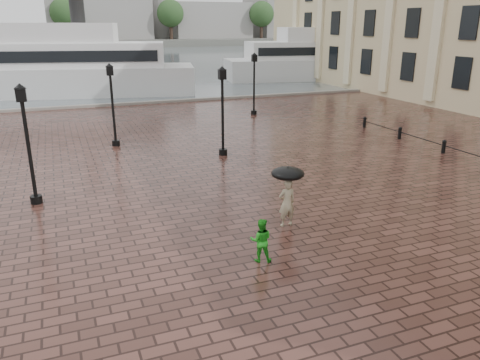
{
  "coord_description": "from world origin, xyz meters",
  "views": [
    {
      "loc": [
        -4.83,
        -8.44,
        6.54
      ],
      "look_at": [
        0.77,
        5.85,
        1.4
      ],
      "focal_mm": 35.0,
      "sensor_mm": 36.0,
      "label": 1
    }
  ],
  "objects_px": {
    "street_lamps": "(121,105)",
    "ferry_far": "(329,58)",
    "adult_pedestrian": "(287,203)",
    "child_pedestrian": "(261,240)",
    "ferry_near": "(47,66)"
  },
  "relations": [
    {
      "from": "ferry_far",
      "to": "child_pedestrian",
      "type": "bearing_deg",
      "value": -113.92
    },
    {
      "from": "adult_pedestrian",
      "to": "ferry_far",
      "type": "distance_m",
      "value": 46.11
    },
    {
      "from": "child_pedestrian",
      "to": "adult_pedestrian",
      "type": "bearing_deg",
      "value": -110.04
    },
    {
      "from": "ferry_near",
      "to": "ferry_far",
      "type": "relative_size",
      "value": 1.08
    },
    {
      "from": "street_lamps",
      "to": "adult_pedestrian",
      "type": "xyz_separation_m",
      "value": [
        3.57,
        -12.98,
        -1.5
      ]
    },
    {
      "from": "street_lamps",
      "to": "adult_pedestrian",
      "type": "relative_size",
      "value": 13.0
    },
    {
      "from": "street_lamps",
      "to": "ferry_far",
      "type": "bearing_deg",
      "value": 41.5
    },
    {
      "from": "adult_pedestrian",
      "to": "ferry_far",
      "type": "bearing_deg",
      "value": -123.6
    },
    {
      "from": "adult_pedestrian",
      "to": "ferry_near",
      "type": "xyz_separation_m",
      "value": [
        -7.31,
        35.97,
        1.89
      ]
    },
    {
      "from": "street_lamps",
      "to": "ferry_far",
      "type": "height_order",
      "value": "ferry_far"
    },
    {
      "from": "street_lamps",
      "to": "child_pedestrian",
      "type": "relative_size",
      "value": 16.4
    },
    {
      "from": "adult_pedestrian",
      "to": "ferry_near",
      "type": "bearing_deg",
      "value": -78.83
    },
    {
      "from": "street_lamps",
      "to": "child_pedestrian",
      "type": "height_order",
      "value": "street_lamps"
    },
    {
      "from": "adult_pedestrian",
      "to": "ferry_far",
      "type": "relative_size",
      "value": 0.06
    },
    {
      "from": "ferry_near",
      "to": "adult_pedestrian",
      "type": "bearing_deg",
      "value": -66.05
    }
  ]
}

